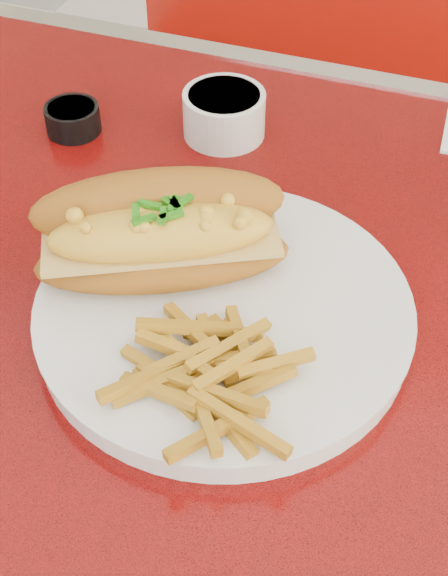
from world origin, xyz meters
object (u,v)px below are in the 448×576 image
(diner_table, at_px, (313,458))
(booth_bench_far, at_px, (415,205))
(fork, at_px, (291,351))
(gravy_ramekin, at_px, (224,113))
(sauce_cup_left, at_px, (73,118))
(dinner_plate, at_px, (224,313))
(mac_hoagie, at_px, (161,232))

(diner_table, relative_size, booth_bench_far, 1.03)
(fork, distance_m, gravy_ramekin, 0.32)
(booth_bench_far, bearing_deg, sauce_cup_left, -117.68)
(fork, bearing_deg, diner_table, -19.97)
(sauce_cup_left, bearing_deg, gravy_ramekin, 17.91)
(dinner_plate, height_order, fork, same)
(booth_bench_far, height_order, dinner_plate, booth_bench_far)
(booth_bench_far, bearing_deg, diner_table, -90.00)
(booth_bench_far, bearing_deg, gravy_ramekin, -107.13)
(mac_hoagie, height_order, sauce_cup_left, mac_hoagie)
(dinner_plate, distance_m, gravy_ramekin, 0.27)
(mac_hoagie, distance_m, gravy_ramekin, 0.23)
(dinner_plate, bearing_deg, fork, -23.46)
(gravy_ramekin, bearing_deg, booth_bench_far, 72.87)
(diner_table, bearing_deg, booth_bench_far, 90.00)
(fork, bearing_deg, gravy_ramekin, 41.15)
(diner_table, height_order, fork, fork)
(mac_hoagie, bearing_deg, gravy_ramekin, 69.84)
(dinner_plate, distance_m, sauce_cup_left, 0.31)
(dinner_plate, xyz_separation_m, sauce_cup_left, (-0.24, 0.20, 0.00))
(mac_hoagie, relative_size, gravy_ramekin, 2.10)
(diner_table, distance_m, gravy_ramekin, 0.35)
(fork, bearing_deg, booth_bench_far, 10.67)
(booth_bench_far, relative_size, mac_hoagie, 5.31)
(mac_hoagie, bearing_deg, dinner_plate, -48.18)
(dinner_plate, bearing_deg, mac_hoagie, 159.21)
(booth_bench_far, distance_m, dinner_plate, 0.96)
(dinner_plate, distance_m, fork, 0.07)
(diner_table, xyz_separation_m, sauce_cup_left, (-0.32, 0.19, 0.18))
(dinner_plate, xyz_separation_m, gravy_ramekin, (-0.09, 0.25, 0.01))
(mac_hoagie, xyz_separation_m, fork, (0.12, -0.05, -0.04))
(diner_table, bearing_deg, sauce_cup_left, 148.99)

